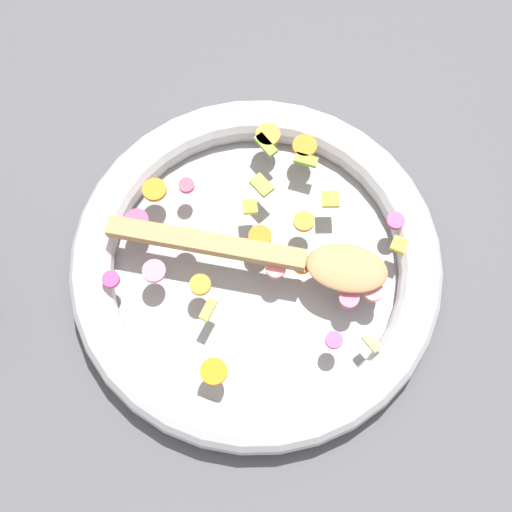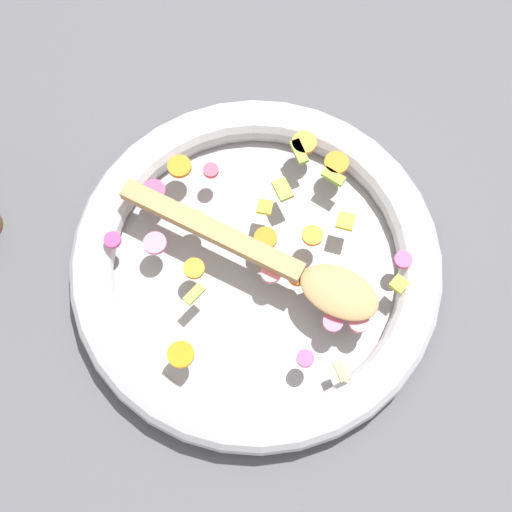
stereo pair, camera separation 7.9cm
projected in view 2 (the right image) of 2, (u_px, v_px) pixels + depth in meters
name	position (u px, v px, depth m)	size (l,w,h in m)	color
ground_plane	(256.00, 271.00, 0.84)	(4.00, 4.00, 0.00)	#4C4C51
skillet	(256.00, 264.00, 0.82)	(0.43, 0.43, 0.05)	gray
chopped_vegetables	(267.00, 239.00, 0.80)	(0.35, 0.31, 0.01)	orange
wooden_spoon	(275.00, 261.00, 0.78)	(0.31, 0.13, 0.01)	#A87F51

